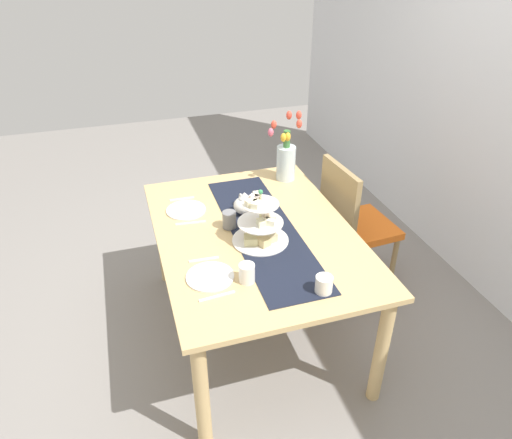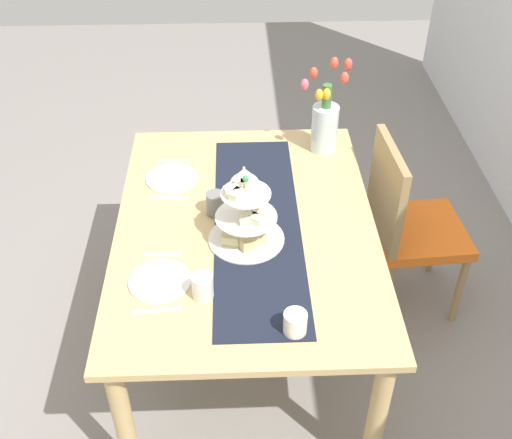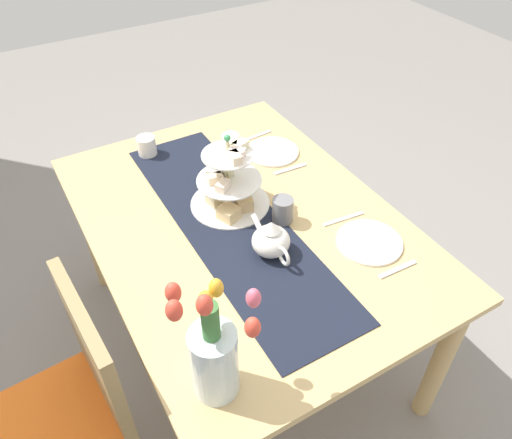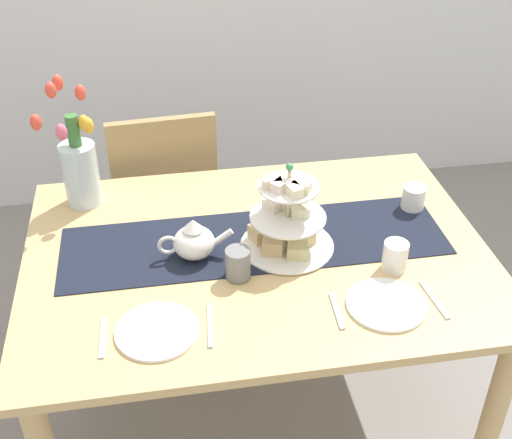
{
  "view_description": "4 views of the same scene",
  "coord_description": "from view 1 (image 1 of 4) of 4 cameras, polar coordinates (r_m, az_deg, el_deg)",
  "views": [
    {
      "loc": [
        2.06,
        -0.63,
        2.14
      ],
      "look_at": [
        -0.0,
        0.01,
        0.8
      ],
      "focal_mm": 33.04,
      "sensor_mm": 36.0,
      "label": 1
    },
    {
      "loc": [
        1.97,
        -0.03,
        2.35
      ],
      "look_at": [
        0.02,
        0.04,
        0.77
      ],
      "focal_mm": 44.02,
      "sensor_mm": 36.0,
      "label": 2
    },
    {
      "loc": [
        -1.21,
        0.64,
        1.94
      ],
      "look_at": [
        -0.05,
        -0.03,
        0.76
      ],
      "focal_mm": 34.76,
      "sensor_mm": 36.0,
      "label": 3
    },
    {
      "loc": [
        -0.28,
        -1.65,
        2.0
      ],
      "look_at": [
        0.0,
        0.04,
        0.82
      ],
      "focal_mm": 46.15,
      "sensor_mm": 36.0,
      "label": 4
    }
  ],
  "objects": [
    {
      "name": "ground_plane",
      "position": [
        3.04,
        -0.12,
        -13.06
      ],
      "size": [
        8.0,
        8.0,
        0.0
      ],
      "primitive_type": "plane",
      "color": "gray"
    },
    {
      "name": "dining_table",
      "position": [
        2.63,
        -0.13,
        -3.24
      ],
      "size": [
        1.47,
        1.05,
        0.73
      ],
      "color": "tan",
      "rests_on": "ground_plane"
    },
    {
      "name": "chair_left",
      "position": [
        3.17,
        11.51,
        -0.09
      ],
      "size": [
        0.45,
        0.45,
        0.91
      ],
      "color": "#9C8254",
      "rests_on": "ground_plane"
    },
    {
      "name": "table_runner",
      "position": [
        2.59,
        0.85,
        -1.24
      ],
      "size": [
        1.24,
        0.35,
        0.0
      ],
      "primitive_type": "cube",
      "color": "black",
      "rests_on": "dining_table"
    },
    {
      "name": "tiered_cake_stand",
      "position": [
        2.46,
        0.52,
        -0.8
      ],
      "size": [
        0.3,
        0.3,
        0.3
      ],
      "color": "beige",
      "rests_on": "table_runner"
    },
    {
      "name": "teapot",
      "position": [
        2.71,
        -1.38,
        1.82
      ],
      "size": [
        0.24,
        0.13,
        0.14
      ],
      "color": "white",
      "rests_on": "table_runner"
    },
    {
      "name": "tulip_vase",
      "position": [
        3.08,
        3.65,
        7.51
      ],
      "size": [
        0.19,
        0.23,
        0.44
      ],
      "color": "silver",
      "rests_on": "dining_table"
    },
    {
      "name": "cream_jug",
      "position": [
        2.17,
        8.22,
        -7.8
      ],
      "size": [
        0.08,
        0.08,
        0.08
      ],
      "primitive_type": "cylinder",
      "color": "white",
      "rests_on": "dining_table"
    },
    {
      "name": "dinner_plate_left",
      "position": [
        2.79,
        -8.47,
        1.14
      ],
      "size": [
        0.23,
        0.23,
        0.01
      ],
      "primitive_type": "cylinder",
      "color": "white",
      "rests_on": "dining_table"
    },
    {
      "name": "fork_left",
      "position": [
        2.92,
        -8.96,
        2.49
      ],
      "size": [
        0.02,
        0.15,
        0.01
      ],
      "primitive_type": "cube",
      "rotation": [
        0.0,
        0.0,
        -0.03
      ],
      "color": "silver",
      "rests_on": "dining_table"
    },
    {
      "name": "knife_left",
      "position": [
        2.67,
        -7.92,
        -0.41
      ],
      "size": [
        0.03,
        0.17,
        0.01
      ],
      "primitive_type": "cube",
      "rotation": [
        0.0,
        0.0,
        -0.1
      ],
      "color": "silver",
      "rests_on": "dining_table"
    },
    {
      "name": "dinner_plate_right",
      "position": [
        2.26,
        -5.59,
        -6.9
      ],
      "size": [
        0.23,
        0.23,
        0.01
      ],
      "primitive_type": "cylinder",
      "color": "white",
      "rests_on": "dining_table"
    },
    {
      "name": "fork_right",
      "position": [
        2.38,
        -6.34,
        -4.84
      ],
      "size": [
        0.02,
        0.15,
        0.01
      ],
      "primitive_type": "cube",
      "rotation": [
        0.0,
        0.0,
        -0.05
      ],
      "color": "silver",
      "rests_on": "dining_table"
    },
    {
      "name": "knife_right",
      "position": [
        2.15,
        -4.74,
        -9.25
      ],
      "size": [
        0.03,
        0.17,
        0.01
      ],
      "primitive_type": "cube",
      "rotation": [
        0.0,
        0.0,
        0.09
      ],
      "color": "silver",
      "rests_on": "dining_table"
    },
    {
      "name": "mug_grey",
      "position": [
        2.59,
        -3.24,
        -0.02
      ],
      "size": [
        0.08,
        0.08,
        0.09
      ],
      "primitive_type": "cylinder",
      "color": "slate",
      "rests_on": "table_runner"
    },
    {
      "name": "mug_white_text",
      "position": [
        2.2,
        -1.11,
        -6.51
      ],
      "size": [
        0.08,
        0.08,
        0.09
      ],
      "primitive_type": "cylinder",
      "color": "white",
      "rests_on": "dining_table"
    }
  ]
}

